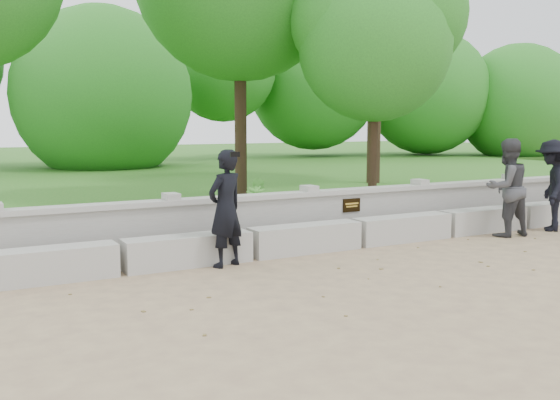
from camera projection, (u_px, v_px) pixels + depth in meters
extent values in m
plane|color=tan|center=(434.00, 269.00, 8.90)|extent=(80.00, 80.00, 0.00)
cube|color=#1B6118|center=(146.00, 181.00, 21.06)|extent=(40.00, 22.00, 0.25)
cube|color=#AFADA6|center=(43.00, 265.00, 8.14)|extent=(1.90, 0.45, 0.45)
cube|color=#AFADA6|center=(188.00, 251.00, 9.09)|extent=(1.90, 0.45, 0.45)
cube|color=#AFADA6|center=(305.00, 238.00, 10.05)|extent=(1.90, 0.45, 0.45)
cube|color=#AFADA6|center=(402.00, 228.00, 11.01)|extent=(1.90, 0.45, 0.45)
cube|color=#AFADA6|center=(484.00, 220.00, 11.96)|extent=(1.90, 0.45, 0.45)
cube|color=#AFADA6|center=(553.00, 213.00, 12.92)|extent=(1.90, 0.45, 0.45)
cube|color=#A5A29C|center=(333.00, 217.00, 11.11)|extent=(12.50, 0.25, 0.82)
cube|color=#AFADA6|center=(333.00, 192.00, 11.06)|extent=(12.50, 0.35, 0.08)
cube|color=black|center=(352.00, 205.00, 11.11)|extent=(0.36, 0.02, 0.24)
imported|color=black|center=(226.00, 208.00, 8.97)|extent=(0.73, 0.61, 1.70)
cube|color=black|center=(235.00, 154.00, 8.58)|extent=(0.14, 0.07, 0.07)
imported|color=#39393D|center=(507.00, 188.00, 11.42)|extent=(0.94, 0.77, 1.80)
imported|color=black|center=(552.00, 185.00, 12.02)|extent=(1.28, 1.26, 1.76)
cylinder|color=#382619|center=(241.00, 110.00, 14.77)|extent=(0.29, 0.29, 4.27)
cylinder|color=#382619|center=(373.00, 143.00, 13.22)|extent=(0.19, 0.19, 2.81)
sphere|color=#23641E|center=(375.00, 32.00, 12.94)|extent=(3.22, 3.22, 3.22)
cylinder|color=#382619|center=(375.00, 83.00, 18.90)|extent=(0.41, 0.41, 6.06)
imported|color=#479131|center=(60.00, 226.00, 9.54)|extent=(0.32, 0.31, 0.51)
imported|color=#479131|center=(260.00, 194.00, 13.21)|extent=(0.46, 0.47, 0.66)
imported|color=#479131|center=(255.00, 205.00, 11.38)|extent=(0.51, 0.50, 0.68)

